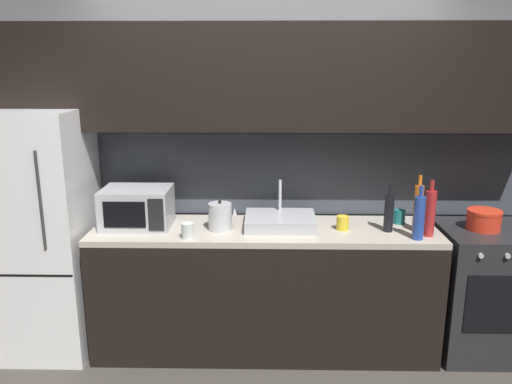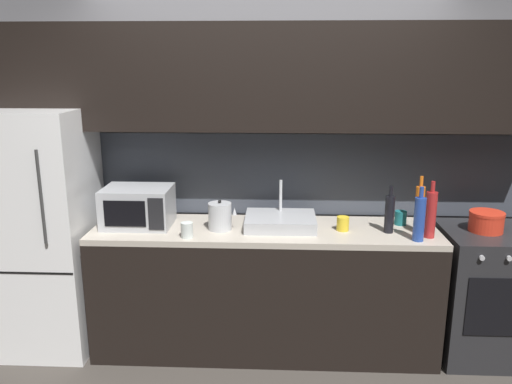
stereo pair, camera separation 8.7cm
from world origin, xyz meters
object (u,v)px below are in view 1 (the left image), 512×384
wine_bottle_red (430,213)px  mug_teal (399,217)px  wine_bottle_blue (419,217)px  cooking_pot (484,220)px  mug_yellow (343,223)px  microwave (137,207)px  wine_bottle_dark (389,213)px  oven_range (481,290)px  mug_clear (188,231)px  refrigerator (40,233)px  wine_bottle_orange (418,207)px  kettle (220,217)px

wine_bottle_red → mug_teal: 0.31m
wine_bottle_blue → cooking_pot: wine_bottle_blue is taller
mug_yellow → cooking_pot: cooking_pot is taller
wine_bottle_blue → microwave: bearing=173.1°
microwave → mug_teal: bearing=3.2°
microwave → wine_bottle_dark: size_ratio=1.44×
oven_range → wine_bottle_blue: bearing=-158.9°
oven_range → mug_clear: bearing=-173.8°
refrigerator → mug_clear: (1.06, -0.22, 0.10)m
cooking_pot → wine_bottle_orange: bearing=-177.6°
refrigerator → mug_yellow: bearing=-0.7°
cooking_pot → oven_range: bearing=-2.4°
wine_bottle_blue → cooking_pot: (0.50, 0.21, -0.08)m
wine_bottle_orange → cooking_pot: 0.46m
wine_bottle_blue → mug_teal: bearing=96.2°
wine_bottle_dark → mug_yellow: 0.31m
wine_bottle_red → mug_teal: bearing=115.7°
oven_range → wine_bottle_orange: (-0.49, -0.02, 0.61)m
wine_bottle_dark → mug_clear: (-1.32, -0.17, -0.08)m
oven_range → wine_bottle_blue: 0.83m
wine_bottle_blue → mug_teal: (-0.04, 0.33, -0.10)m
mug_yellow → cooking_pot: size_ratio=0.42×
oven_range → wine_bottle_dark: wine_bottle_dark is taller
wine_bottle_blue → cooking_pot: 0.55m
microwave → wine_bottle_orange: size_ratio=1.22×
refrigerator → kettle: refrigerator is taller
mug_yellow → oven_range: bearing=1.4°
cooking_pot → mug_yellow: bearing=-178.4°
microwave → wine_bottle_dark: (1.70, -0.07, -0.00)m
kettle → wine_bottle_red: size_ratio=0.56×
kettle → cooking_pot: kettle is taller
kettle → wine_bottle_orange: (1.33, 0.02, 0.07)m
microwave → wine_bottle_blue: size_ratio=1.31×
wine_bottle_orange → refrigerator: bearing=179.6°
wine_bottle_blue → mug_clear: size_ratio=3.47×
oven_range → kettle: 1.89m
oven_range → microwave: bearing=179.5°
wine_bottle_orange → mug_yellow: 0.51m
microwave → wine_bottle_red: (1.94, -0.16, 0.02)m
kettle → wine_bottle_orange: size_ratio=0.55×
refrigerator → oven_range: refrigerator is taller
wine_bottle_dark → mug_clear: wine_bottle_dark is taller
wine_bottle_orange → mug_yellow: bearing=-179.2°
oven_range → wine_bottle_dark: (-0.69, -0.05, 0.58)m
cooking_pot → wine_bottle_blue: bearing=-157.5°
oven_range → cooking_pot: cooking_pot is taller
wine_bottle_orange → wine_bottle_blue: bearing=-104.1°
refrigerator → wine_bottle_dark: 2.39m
mug_clear → mug_yellow: mug_clear is taller
wine_bottle_blue → mug_teal: size_ratio=3.63×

